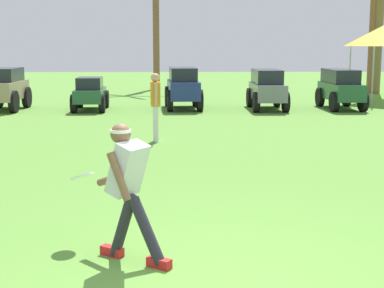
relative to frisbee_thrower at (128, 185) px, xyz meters
The scene contains 11 objects.
frisbee_thrower is the anchor object (origin of this frame).
frisbee_in_flight 0.86m from the frisbee_thrower, 132.30° to the left, with size 0.38×0.38×0.12m.
teammate_near_sideline 7.41m from the frisbee_thrower, 90.24° to the left, with size 0.24×0.50×1.56m.
parked_car_slot_b 14.81m from the frisbee_thrower, 110.94° to the left, with size 1.18×2.36×1.40m.
parked_car_slot_c 13.98m from the frisbee_thrower, 100.19° to the left, with size 1.17×2.24×1.10m.
parked_car_slot_d 14.10m from the frisbee_thrower, 87.47° to the left, with size 1.31×2.41×1.40m.
parked_car_slot_e 14.33m from the frisbee_thrower, 76.06° to the left, with size 1.16×2.41×1.34m.
parked_car_slot_f 15.24m from the frisbee_thrower, 66.91° to the left, with size 1.25×2.44×1.34m.
palm_tree_far_left 22.97m from the frisbee_thrower, 91.52° to the left, with size 3.20×3.19×6.32m.
palm_tree_left_of_centre 22.20m from the frisbee_thrower, 66.02° to the left, with size 3.37×3.08×5.12m.
palm_tree_right_of_centre 22.19m from the frisbee_thrower, 65.35° to the left, with size 3.89×3.15×5.85m.
Camera 1 is at (-0.42, -5.07, 2.24)m, focal length 55.00 mm.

